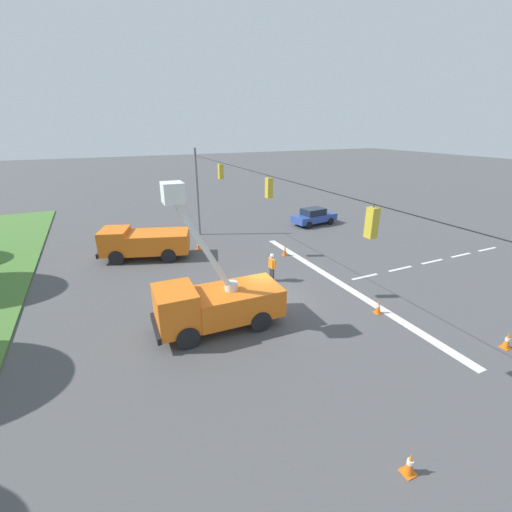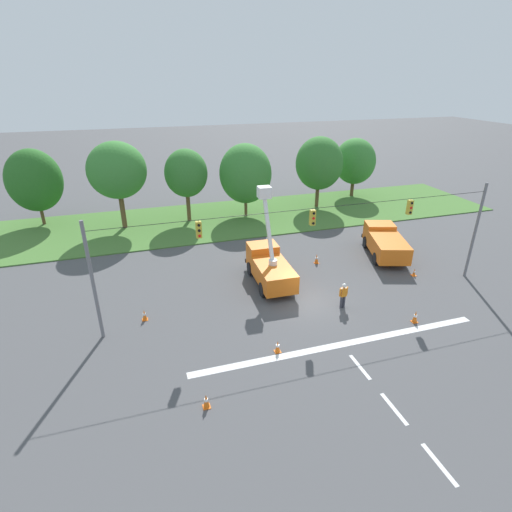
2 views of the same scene
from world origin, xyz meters
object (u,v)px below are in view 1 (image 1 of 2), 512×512
Objects in this scene: utility_truck_bucket_lift at (215,301)px; utility_truck_support_near at (144,242)px; sedan_blue at (314,216)px; traffic_cone_near_bucket at (156,287)px; traffic_cone_lane_edge_a at (410,463)px; traffic_cone_mid_right at (507,340)px; traffic_cone_foreground_left at (378,307)px; road_worker at (272,266)px; traffic_cone_mid_left at (285,250)px; traffic_cone_foreground_right at (198,246)px.

utility_truck_support_near is (10.76, 1.60, -0.20)m from utility_truck_bucket_lift.
sedan_blue is 5.51× the size of traffic_cone_near_bucket.
traffic_cone_mid_right is at bearing -74.14° from traffic_cone_lane_edge_a.
utility_truck_support_near is at bearing 36.07° from traffic_cone_foreground_left.
road_worker is (-7.30, -6.35, -0.19)m from utility_truck_support_near.
traffic_cone_mid_left is (-3.84, -9.21, -0.79)m from utility_truck_support_near.
utility_truck_bucket_lift reaches higher than traffic_cone_lane_edge_a.
traffic_cone_foreground_left is (-12.95, -9.43, -0.83)m from utility_truck_support_near.
traffic_cone_foreground_left is 0.97× the size of traffic_cone_mid_right.
sedan_blue is 6.15× the size of traffic_cone_foreground_left.
utility_truck_bucket_lift is 3.85× the size of road_worker.
traffic_cone_foreground_right is 19.90m from traffic_cone_lane_edge_a.
traffic_cone_near_bucket is at bearing 47.69° from traffic_cone_mid_right.
traffic_cone_mid_right reaches higher than traffic_cone_foreground_right.
utility_truck_bucket_lift is at bearing -158.12° from traffic_cone_near_bucket.
traffic_cone_mid_left is at bearing -76.87° from traffic_cone_near_bucket.
utility_truck_support_near is at bearing 11.47° from traffic_cone_lane_edge_a.
traffic_cone_lane_edge_a reaches higher than traffic_cone_foreground_right.
traffic_cone_near_bucket is at bearing 145.68° from traffic_cone_foreground_right.
traffic_cone_foreground_right is (0.10, -3.92, -0.92)m from utility_truck_support_near.
utility_truck_bucket_lift is 5.17m from traffic_cone_near_bucket.
sedan_blue is 13.51m from road_worker.
sedan_blue is at bearing -44.67° from road_worker.
traffic_cone_foreground_left is at bearing -157.08° from traffic_cone_foreground_right.
traffic_cone_mid_left is 1.09× the size of traffic_cone_lane_edge_a.
utility_truck_bucket_lift reaches higher than traffic_cone_mid_left.
traffic_cone_foreground_left is 1.25× the size of traffic_cone_foreground_right.
utility_truck_support_near is 3.69× the size of road_worker.
traffic_cone_foreground_right is at bearing 53.39° from traffic_cone_mid_left.
traffic_cone_mid_left reaches higher than traffic_cone_foreground_left.
utility_truck_support_near is at bearing 8.48° from utility_truck_bucket_lift.
sedan_blue is 5.99× the size of traffic_cone_mid_right.
traffic_cone_foreground_left is at bearing -125.35° from traffic_cone_near_bucket.
traffic_cone_foreground_left is at bearing -105.60° from utility_truck_bucket_lift.
utility_truck_support_near is 8.98× the size of traffic_cone_foreground_left.
traffic_cone_mid_right is at bearing -132.31° from traffic_cone_near_bucket.
traffic_cone_foreground_left is at bearing -178.63° from traffic_cone_mid_left.
traffic_cone_foreground_left is at bearing -143.93° from utility_truck_support_near.
utility_truck_support_near is 20.22m from traffic_cone_lane_edge_a.
traffic_cone_mid_left is at bearing 132.81° from sedan_blue.
road_worker is 2.18× the size of traffic_cone_near_bucket.
traffic_cone_mid_left reaches higher than traffic_cone_foreground_right.
utility_truck_bucket_lift reaches higher than road_worker.
traffic_cone_mid_left is (6.92, -7.61, -0.99)m from utility_truck_bucket_lift.
sedan_blue is at bearing -81.72° from utility_truck_support_near.
traffic_cone_mid_right is at bearing -149.88° from road_worker.
utility_truck_bucket_lift is at bearing 167.98° from traffic_cone_foreground_right.
traffic_cone_lane_edge_a is (-6.85, 5.41, -0.00)m from traffic_cone_foreground_left.
traffic_cone_foreground_left and traffic_cone_lane_edge_a have the same top height.
utility_truck_bucket_lift is 9.41m from traffic_cone_lane_edge_a.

